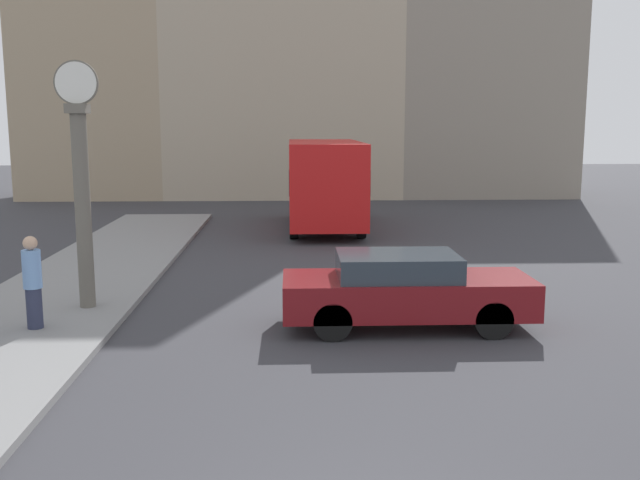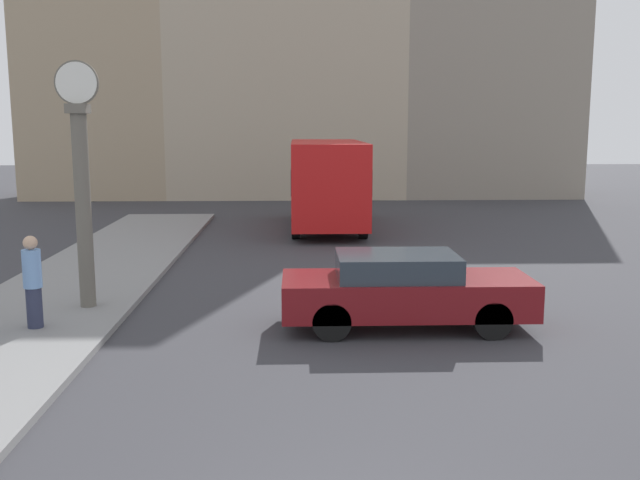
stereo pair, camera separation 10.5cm
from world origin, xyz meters
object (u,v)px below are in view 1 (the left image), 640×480
at_px(street_clock, 82,188).
at_px(bus_distant, 324,180).
at_px(sedan_car, 405,290).
at_px(pedestrian_blue_stripe, 33,282).

bearing_deg(street_clock, bus_distant, 64.95).
relative_size(sedan_car, pedestrian_blue_stripe, 2.73).
relative_size(sedan_car, bus_distant, 0.63).
height_order(sedan_car, street_clock, street_clock).
height_order(bus_distant, pedestrian_blue_stripe, bus_distant).
bearing_deg(street_clock, pedestrian_blue_stripe, -108.92).
bearing_deg(pedestrian_blue_stripe, sedan_car, 1.37).
relative_size(bus_distant, street_clock, 1.49).
relative_size(sedan_car, street_clock, 0.95).
distance_m(sedan_car, bus_distant, 12.75).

